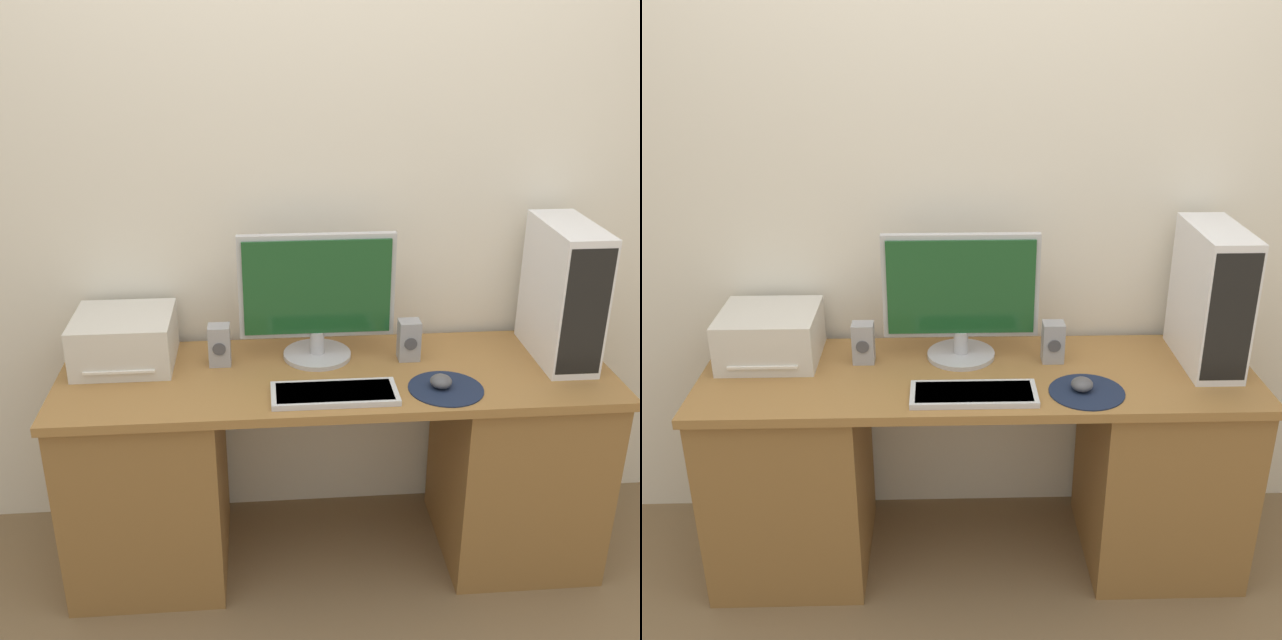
% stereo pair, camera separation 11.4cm
% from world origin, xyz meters
% --- Properties ---
extents(ground_plane, '(12.00, 12.00, 0.00)m').
position_xyz_m(ground_plane, '(0.00, 0.00, 0.00)').
color(ground_plane, brown).
extents(wall_back, '(6.40, 0.05, 2.70)m').
position_xyz_m(wall_back, '(0.00, 0.61, 1.35)').
color(wall_back, silver).
rests_on(wall_back, ground_plane).
extents(desk, '(1.79, 0.56, 0.72)m').
position_xyz_m(desk, '(0.00, 0.28, 0.37)').
color(desk, olive).
rests_on(desk, ground_plane).
extents(monitor, '(0.51, 0.23, 0.43)m').
position_xyz_m(monitor, '(-0.05, 0.40, 0.95)').
color(monitor, '#B7B7BC').
rests_on(monitor, desk).
extents(keyboard, '(0.39, 0.16, 0.02)m').
position_xyz_m(keyboard, '(-0.02, 0.12, 0.73)').
color(keyboard, silver).
rests_on(keyboard, desk).
extents(mousepad, '(0.23, 0.23, 0.00)m').
position_xyz_m(mousepad, '(0.33, 0.13, 0.72)').
color(mousepad, '#19233D').
rests_on(mousepad, desk).
extents(mouse, '(0.07, 0.07, 0.04)m').
position_xyz_m(mouse, '(0.31, 0.14, 0.75)').
color(mouse, '#4C4C51').
rests_on(mouse, mousepad).
extents(computer_tower, '(0.16, 0.37, 0.46)m').
position_xyz_m(computer_tower, '(0.75, 0.34, 0.95)').
color(computer_tower, white).
rests_on(computer_tower, desk).
extents(printer, '(0.32, 0.30, 0.17)m').
position_xyz_m(printer, '(-0.69, 0.41, 0.81)').
color(printer, beige).
rests_on(printer, desk).
extents(speaker_left, '(0.07, 0.07, 0.14)m').
position_xyz_m(speaker_left, '(-0.38, 0.37, 0.79)').
color(speaker_left, '#99999E').
rests_on(speaker_left, desk).
extents(speaker_right, '(0.07, 0.07, 0.14)m').
position_xyz_m(speaker_right, '(0.25, 0.36, 0.79)').
color(speaker_right, '#99999E').
rests_on(speaker_right, desk).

